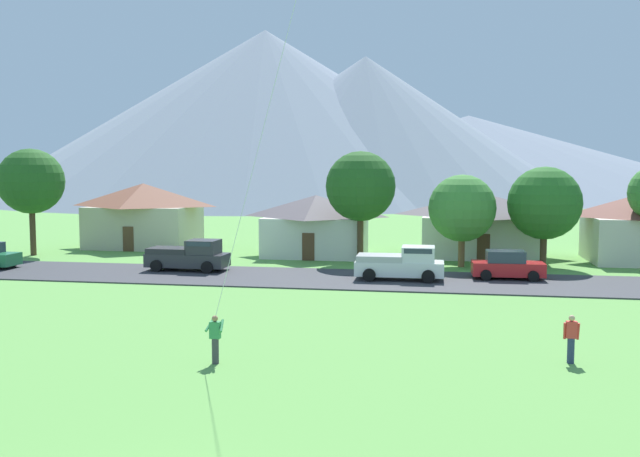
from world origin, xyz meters
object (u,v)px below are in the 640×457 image
Objects in this scene: tree_near_left at (361,186)px; pickup_truck_white_east_side at (402,263)px; parked_car_red_mid_east at (507,266)px; house_leftmost at (481,223)px; tree_far_right at (545,203)px; pickup_truck_charcoal_west_side at (190,255)px; tree_right_of_center at (31,181)px; tree_near_right at (462,208)px; watcher_person at (571,338)px; house_rightmost at (316,224)px; house_left_center at (144,214)px.

tree_near_left reaches higher than pickup_truck_white_east_side.
tree_near_left is 12.20m from parked_car_red_mid_east.
house_leftmost is 1.39× the size of tree_far_right.
tree_near_left reaches higher than pickup_truck_charcoal_west_side.
tree_right_of_center reaches higher than pickup_truck_white_east_side.
tree_far_right is (5.43, 0.72, 0.35)m from tree_near_right.
parked_car_red_mid_east is at bearing -9.35° from tree_right_of_center.
tree_near_left reaches higher than watcher_person.
tree_right_of_center is 32.20m from tree_near_right.
tree_right_of_center is 37.61m from tree_far_right.
tree_right_of_center reaches higher than house_rightmost.
pickup_truck_white_east_side is at bearing -5.52° from pickup_truck_charcoal_west_side.
pickup_truck_white_east_side is (-3.64, -6.58, -2.91)m from tree_near_right.
parked_car_red_mid_east is (34.69, -5.71, -4.78)m from tree_right_of_center.
tree_right_of_center reaches higher than house_leftmost.
tree_near_right is at bearing -7.87° from tree_near_left.
house_left_center is 2.15× the size of parked_car_red_mid_east.
house_leftmost is 1.03× the size of house_left_center.
house_rightmost is at bearing 123.18° from pickup_truck_white_east_side.
pickup_truck_white_east_side is at bearing -31.38° from house_left_center.
tree_near_left is 1.16× the size of tree_far_right.
tree_near_left is 7.21m from tree_near_right.
tree_far_right is at bearing 63.78° from parked_car_red_mid_east.
pickup_truck_charcoal_west_side reaches higher than watcher_person.
house_left_center is at bearing 162.20° from tree_near_left.
tree_near_left is 1.50× the size of pickup_truck_charcoal_west_side.
house_left_center is 15.48m from house_rightmost.
watcher_person is (3.05, -22.91, -3.09)m from tree_near_right.
watcher_person is (6.69, -16.33, -0.18)m from pickup_truck_white_east_side.
tree_far_right is 23.78m from pickup_truck_charcoal_west_side.
house_left_center is at bearing 125.14° from pickup_truck_charcoal_west_side.
tree_near_left is 4.69× the size of watcher_person.
house_rightmost is 16.46m from parked_car_red_mid_east.
house_rightmost is 16.75m from tree_far_right.
pickup_truck_charcoal_west_side is (-6.55, -9.63, -1.33)m from house_rightmost.
parked_car_red_mid_east is at bearing 91.65° from watcher_person.
parked_car_red_mid_east is 0.81× the size of pickup_truck_charcoal_west_side.
tree_near_right is (32.15, -0.57, -1.68)m from tree_right_of_center.
tree_near_right is at bearing -1.02° from tree_right_of_center.
house_leftmost is at bearing 9.68° from house_rightmost.
tree_far_right is at bearing -1.14° from tree_near_left.
house_rightmost is 13.16m from pickup_truck_white_east_side.
tree_near_left reaches higher than house_rightmost.
house_rightmost is at bearing 10.10° from tree_right_of_center.
house_leftmost is 14.16m from pickup_truck_white_east_side.
house_rightmost is 1.28× the size of tree_near_right.
tree_near_left is (3.80, -3.41, 2.99)m from house_rightmost.
house_left_center is 1.16× the size of tree_near_left.
house_left_center is at bearing 168.57° from tree_far_right.
pickup_truck_white_east_side is (-9.07, -7.30, -3.26)m from tree_far_right.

